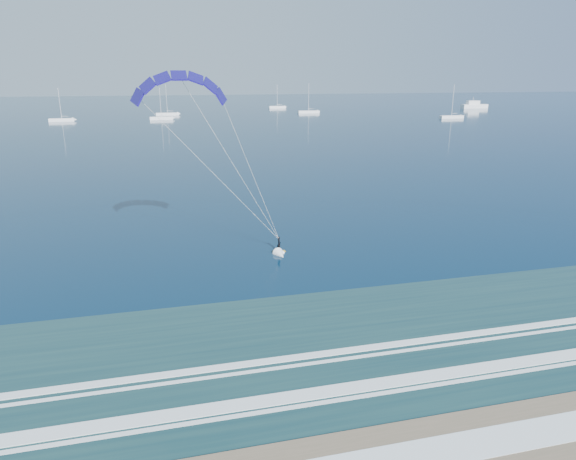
# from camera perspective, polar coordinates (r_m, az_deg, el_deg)

# --- Properties ---
(ground) EXTENTS (900.00, 900.00, 0.00)m
(ground) POSITION_cam_1_polar(r_m,az_deg,el_deg) (27.06, 10.19, -23.49)
(ground) COLOR #072D44
(ground) RESTS_ON ground
(kitesurfer_rig) EXTENTS (15.41, 8.94, 18.82)m
(kitesurfer_rig) POSITION_cam_1_polar(r_m,az_deg,el_deg) (45.91, -5.94, 6.96)
(kitesurfer_rig) COLOR gold
(kitesurfer_rig) RESTS_ON ground
(motor_yacht) EXTENTS (14.36, 3.83, 6.02)m
(motor_yacht) POSITION_cam_1_polar(r_m,az_deg,el_deg) (298.44, 19.96, 12.90)
(motor_yacht) COLOR white
(motor_yacht) RESTS_ON ground
(sailboat_1) EXTENTS (9.24, 2.40, 12.61)m
(sailboat_1) POSITION_cam_1_polar(r_m,az_deg,el_deg) (219.59, -23.83, 11.15)
(sailboat_1) COLOR white
(sailboat_1) RESTS_ON ground
(sailboat_2) EXTENTS (9.91, 2.40, 13.19)m
(sailboat_2) POSITION_cam_1_polar(r_m,az_deg,el_deg) (237.77, -13.24, 12.45)
(sailboat_2) COLOR white
(sailboat_2) RESTS_ON ground
(sailboat_3) EXTENTS (9.00, 2.40, 12.45)m
(sailboat_3) POSITION_cam_1_polar(r_m,az_deg,el_deg) (215.50, -13.89, 11.99)
(sailboat_3) COLOR white
(sailboat_3) RESTS_ON ground
(sailboat_4) EXTENTS (8.98, 2.40, 12.17)m
(sailboat_4) POSITION_cam_1_polar(r_m,az_deg,el_deg) (281.54, -1.20, 13.51)
(sailboat_4) COLOR white
(sailboat_4) RESTS_ON ground
(sailboat_5) EXTENTS (10.03, 2.40, 13.51)m
(sailboat_5) POSITION_cam_1_polar(r_m,az_deg,el_deg) (245.51, 2.29, 13.00)
(sailboat_5) COLOR white
(sailboat_5) RESTS_ON ground
(sailboat_6) EXTENTS (10.03, 2.40, 13.41)m
(sailboat_6) POSITION_cam_1_polar(r_m,az_deg,el_deg) (226.41, 17.71, 11.91)
(sailboat_6) COLOR white
(sailboat_6) RESTS_ON ground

